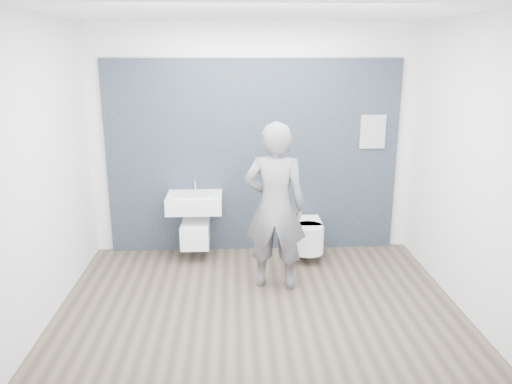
{
  "coord_description": "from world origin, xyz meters",
  "views": [
    {
      "loc": [
        -0.23,
        -4.6,
        2.46
      ],
      "look_at": [
        0.0,
        0.6,
        1.0
      ],
      "focal_mm": 35.0,
      "sensor_mm": 36.0,
      "label": 1
    }
  ],
  "objects_px": {
    "washbasin": "(195,202)",
    "toilet_square": "(196,231)",
    "toilet_rounded": "(307,235)",
    "visitor": "(275,207)"
  },
  "relations": [
    {
      "from": "toilet_square",
      "to": "visitor",
      "type": "relative_size",
      "value": 0.36
    },
    {
      "from": "washbasin",
      "to": "visitor",
      "type": "distance_m",
      "value": 1.24
    },
    {
      "from": "washbasin",
      "to": "toilet_square",
      "type": "relative_size",
      "value": 1.03
    },
    {
      "from": "toilet_square",
      "to": "visitor",
      "type": "distance_m",
      "value": 1.35
    },
    {
      "from": "toilet_square",
      "to": "toilet_rounded",
      "type": "height_order",
      "value": "toilet_square"
    },
    {
      "from": "washbasin",
      "to": "toilet_rounded",
      "type": "bearing_deg",
      "value": -3.16
    },
    {
      "from": "washbasin",
      "to": "toilet_square",
      "type": "bearing_deg",
      "value": 90.0
    },
    {
      "from": "toilet_square",
      "to": "toilet_rounded",
      "type": "xyz_separation_m",
      "value": [
        1.36,
        -0.08,
        -0.05
      ]
    },
    {
      "from": "washbasin",
      "to": "toilet_rounded",
      "type": "height_order",
      "value": "washbasin"
    },
    {
      "from": "toilet_square",
      "to": "toilet_rounded",
      "type": "bearing_deg",
      "value": -3.39
    }
  ]
}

